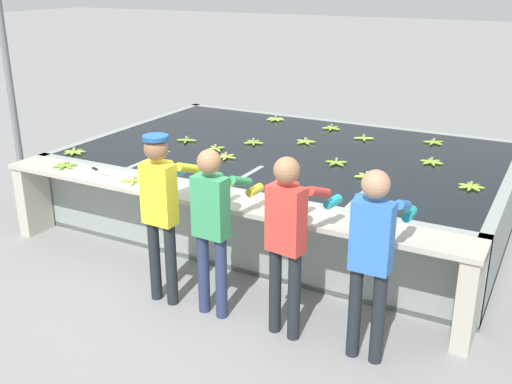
{
  "coord_description": "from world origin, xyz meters",
  "views": [
    {
      "loc": [
        3.09,
        -4.56,
        3.05
      ],
      "look_at": [
        0.0,
        1.22,
        0.64
      ],
      "focal_mm": 42.0,
      "sensor_mm": 36.0,
      "label": 1
    }
  ],
  "objects_px": {
    "banana_bunch_floating_3": "(74,152)",
    "worker_2": "(288,231)",
    "worker_1": "(213,218)",
    "banana_bunch_floating_5": "(331,128)",
    "banana_bunch_floating_6": "(226,157)",
    "banana_bunch_floating_8": "(367,177)",
    "knife_1": "(98,170)",
    "banana_bunch_floating_4": "(276,119)",
    "support_post_left": "(11,90)",
    "knife_0": "(287,207)",
    "banana_bunch_floating_2": "(215,149)",
    "banana_bunch_floating_0": "(254,142)",
    "banana_bunch_ledge_1": "(65,166)",
    "banana_bunch_floating_13": "(471,187)",
    "banana_bunch_floating_9": "(187,140)",
    "banana_bunch_floating_11": "(364,138)",
    "banana_bunch_floating_7": "(434,142)",
    "banana_bunch_floating_12": "(432,162)",
    "banana_bunch_floating_1": "(336,163)",
    "worker_3": "(372,249)",
    "banana_bunch_floating_10": "(305,142)",
    "worker_0": "(162,203)",
    "banana_bunch_ledge_0": "(134,180)"
  },
  "relations": [
    {
      "from": "worker_3",
      "to": "banana_bunch_floating_10",
      "type": "height_order",
      "value": "worker_3"
    },
    {
      "from": "banana_bunch_floating_0",
      "to": "knife_0",
      "type": "relative_size",
      "value": 0.88
    },
    {
      "from": "worker_1",
      "to": "banana_bunch_floating_0",
      "type": "bearing_deg",
      "value": 110.6
    },
    {
      "from": "banana_bunch_floating_6",
      "to": "banana_bunch_floating_12",
      "type": "height_order",
      "value": "same"
    },
    {
      "from": "banana_bunch_floating_11",
      "to": "support_post_left",
      "type": "xyz_separation_m",
      "value": [
        -4.13,
        -2.25,
        0.66
      ]
    },
    {
      "from": "banana_bunch_floating_6",
      "to": "banana_bunch_floating_7",
      "type": "bearing_deg",
      "value": 41.73
    },
    {
      "from": "banana_bunch_floating_1",
      "to": "banana_bunch_floating_6",
      "type": "distance_m",
      "value": 1.35
    },
    {
      "from": "worker_3",
      "to": "banana_bunch_floating_8",
      "type": "bearing_deg",
      "value": 109.38
    },
    {
      "from": "banana_bunch_floating_4",
      "to": "knife_0",
      "type": "bearing_deg",
      "value": -61.87
    },
    {
      "from": "banana_bunch_floating_6",
      "to": "banana_bunch_floating_3",
      "type": "bearing_deg",
      "value": -158.01
    },
    {
      "from": "worker_1",
      "to": "knife_0",
      "type": "relative_size",
      "value": 5.15
    },
    {
      "from": "banana_bunch_floating_0",
      "to": "banana_bunch_floating_9",
      "type": "distance_m",
      "value": 0.91
    },
    {
      "from": "banana_bunch_floating_5",
      "to": "banana_bunch_floating_11",
      "type": "distance_m",
      "value": 0.68
    },
    {
      "from": "banana_bunch_floating_10",
      "to": "knife_0",
      "type": "distance_m",
      "value": 2.38
    },
    {
      "from": "worker_1",
      "to": "knife_1",
      "type": "distance_m",
      "value": 2.08
    },
    {
      "from": "banana_bunch_floating_0",
      "to": "banana_bunch_ledge_1",
      "type": "relative_size",
      "value": 0.98
    },
    {
      "from": "banana_bunch_floating_6",
      "to": "knife_0",
      "type": "height_order",
      "value": "banana_bunch_floating_6"
    },
    {
      "from": "banana_bunch_floating_0",
      "to": "banana_bunch_floating_6",
      "type": "height_order",
      "value": "same"
    },
    {
      "from": "banana_bunch_floating_8",
      "to": "knife_1",
      "type": "distance_m",
      "value": 3.04
    },
    {
      "from": "worker_2",
      "to": "banana_bunch_floating_0",
      "type": "height_order",
      "value": "worker_2"
    },
    {
      "from": "worker_2",
      "to": "banana_bunch_floating_8",
      "type": "bearing_deg",
      "value": 87.65
    },
    {
      "from": "banana_bunch_floating_10",
      "to": "banana_bunch_floating_12",
      "type": "height_order",
      "value": "same"
    },
    {
      "from": "worker_2",
      "to": "knife_1",
      "type": "xyz_separation_m",
      "value": [
        -2.71,
        0.66,
        -0.06
      ]
    },
    {
      "from": "banana_bunch_floating_4",
      "to": "knife_1",
      "type": "distance_m",
      "value": 3.28
    },
    {
      "from": "worker_1",
      "to": "banana_bunch_floating_12",
      "type": "height_order",
      "value": "worker_1"
    },
    {
      "from": "banana_bunch_floating_0",
      "to": "banana_bunch_floating_1",
      "type": "bearing_deg",
      "value": -14.27
    },
    {
      "from": "banana_bunch_ledge_1",
      "to": "knife_1",
      "type": "bearing_deg",
      "value": 9.18
    },
    {
      "from": "banana_bunch_floating_3",
      "to": "banana_bunch_floating_4",
      "type": "distance_m",
      "value": 3.14
    },
    {
      "from": "banana_bunch_floating_0",
      "to": "banana_bunch_floating_4",
      "type": "bearing_deg",
      "value": 104.19
    },
    {
      "from": "worker_1",
      "to": "banana_bunch_floating_6",
      "type": "xyz_separation_m",
      "value": [
        -0.94,
        1.8,
        -0.03
      ]
    },
    {
      "from": "banana_bunch_floating_4",
      "to": "banana_bunch_floating_13",
      "type": "height_order",
      "value": "same"
    },
    {
      "from": "worker_0",
      "to": "banana_bunch_floating_0",
      "type": "xyz_separation_m",
      "value": [
        -0.4,
        2.56,
        -0.09
      ]
    },
    {
      "from": "banana_bunch_floating_3",
      "to": "worker_2",
      "type": "bearing_deg",
      "value": -17.24
    },
    {
      "from": "banana_bunch_floating_4",
      "to": "support_post_left",
      "type": "height_order",
      "value": "support_post_left"
    },
    {
      "from": "banana_bunch_floating_2",
      "to": "banana_bunch_floating_8",
      "type": "relative_size",
      "value": 0.91
    },
    {
      "from": "banana_bunch_floating_1",
      "to": "banana_bunch_floating_3",
      "type": "height_order",
      "value": "same"
    },
    {
      "from": "banana_bunch_floating_1",
      "to": "banana_bunch_floating_12",
      "type": "distance_m",
      "value": 1.14
    },
    {
      "from": "banana_bunch_floating_5",
      "to": "banana_bunch_floating_13",
      "type": "height_order",
      "value": "same"
    },
    {
      "from": "banana_bunch_ledge_0",
      "to": "knife_0",
      "type": "distance_m",
      "value": 1.79
    },
    {
      "from": "worker_1",
      "to": "worker_2",
      "type": "xyz_separation_m",
      "value": [
        0.74,
        0.0,
        0.03
      ]
    },
    {
      "from": "banana_bunch_floating_4",
      "to": "banana_bunch_floating_9",
      "type": "xyz_separation_m",
      "value": [
        -0.51,
        -1.67,
        0.0
      ]
    },
    {
      "from": "worker_1",
      "to": "banana_bunch_floating_10",
      "type": "distance_m",
      "value": 2.92
    },
    {
      "from": "worker_1",
      "to": "banana_bunch_floating_5",
      "type": "relative_size",
      "value": 5.9
    },
    {
      "from": "banana_bunch_floating_0",
      "to": "banana_bunch_floating_4",
      "type": "height_order",
      "value": "same"
    },
    {
      "from": "banana_bunch_floating_6",
      "to": "banana_bunch_floating_11",
      "type": "xyz_separation_m",
      "value": [
        1.21,
        1.64,
        0.0
      ]
    },
    {
      "from": "banana_bunch_floating_5",
      "to": "banana_bunch_floating_6",
      "type": "distance_m",
      "value": 2.05
    },
    {
      "from": "banana_bunch_floating_9",
      "to": "banana_bunch_floating_10",
      "type": "distance_m",
      "value": 1.59
    },
    {
      "from": "banana_bunch_floating_7",
      "to": "banana_bunch_floating_9",
      "type": "bearing_deg",
      "value": -153.76
    },
    {
      "from": "banana_bunch_floating_0",
      "to": "banana_bunch_ledge_1",
      "type": "distance_m",
      "value": 2.43
    },
    {
      "from": "banana_bunch_floating_4",
      "to": "banana_bunch_ledge_0",
      "type": "distance_m",
      "value": 3.33
    }
  ]
}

